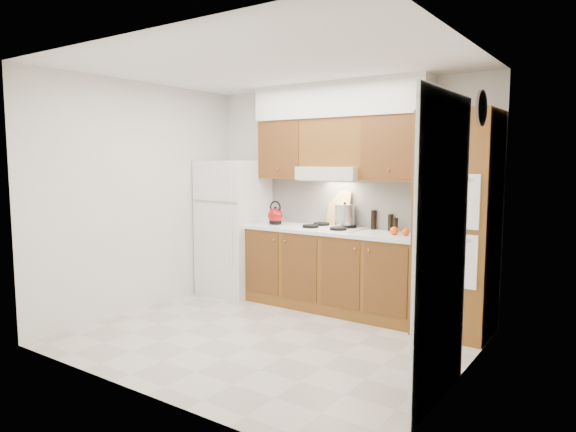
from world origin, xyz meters
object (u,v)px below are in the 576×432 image
object	(u,v)px
oven_cabinet	(457,224)
stock_pot	(345,215)
fridge	(234,227)
kettle	(275,216)

from	to	relation	value
oven_cabinet	stock_pot	bearing A→B (deg)	172.80
oven_cabinet	stock_pot	size ratio (longest dim) A/B	9.23
fridge	kettle	bearing A→B (deg)	2.33
fridge	oven_cabinet	xyz separation A→B (m)	(2.85, 0.03, 0.24)
oven_cabinet	stock_pot	xyz separation A→B (m)	(-1.34, 0.17, -0.01)
oven_cabinet	stock_pot	world-z (taller)	oven_cabinet
oven_cabinet	kettle	xyz separation A→B (m)	(-2.20, -0.01, -0.06)
kettle	stock_pot	world-z (taller)	stock_pot
oven_cabinet	kettle	bearing A→B (deg)	-179.77
kettle	stock_pot	xyz separation A→B (m)	(0.86, 0.18, 0.04)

